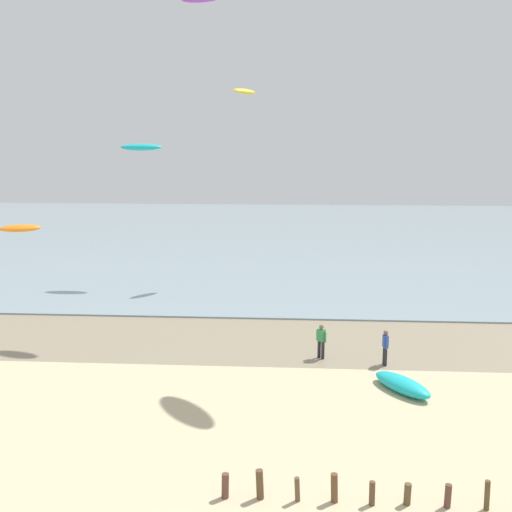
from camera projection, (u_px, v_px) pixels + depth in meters
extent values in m
cube|color=gray|center=(272.00, 340.00, 30.89)|extent=(120.00, 7.65, 0.01)
cube|color=#7F939E|center=(284.00, 234.00, 68.97)|extent=(160.00, 70.00, 0.10)
cylinder|color=brown|center=(225.00, 486.00, 16.97)|extent=(0.23, 0.24, 0.76)
cylinder|color=brown|center=(260.00, 484.00, 16.91)|extent=(0.25, 0.22, 0.91)
cylinder|color=brown|center=(297.00, 489.00, 16.79)|extent=(0.18, 0.18, 0.77)
cylinder|color=brown|center=(334.00, 488.00, 16.76)|extent=(0.23, 0.22, 0.88)
cylinder|color=brown|center=(372.00, 493.00, 16.63)|extent=(0.18, 0.20, 0.72)
cylinder|color=brown|center=(408.00, 494.00, 16.66)|extent=(0.21, 0.21, 0.64)
cylinder|color=brown|center=(448.00, 496.00, 16.52)|extent=(0.21, 0.21, 0.70)
cylinder|color=brown|center=(487.00, 495.00, 16.40)|extent=(0.16, 0.18, 0.88)
cylinder|color=#232328|center=(319.00, 349.00, 28.27)|extent=(0.16, 0.16, 0.88)
cylinder|color=#232328|center=(323.00, 350.00, 28.12)|extent=(0.16, 0.16, 0.88)
cube|color=#338C4C|center=(321.00, 335.00, 28.06)|extent=(0.42, 0.39, 0.60)
sphere|color=brown|center=(321.00, 327.00, 27.98)|extent=(0.22, 0.22, 0.22)
cylinder|color=#338C4C|center=(317.00, 335.00, 28.22)|extent=(0.09, 0.09, 0.52)
cylinder|color=#338C4C|center=(325.00, 337.00, 27.91)|extent=(0.09, 0.09, 0.52)
cylinder|color=#232328|center=(385.00, 357.00, 27.22)|extent=(0.16, 0.16, 0.88)
cylinder|color=#232328|center=(384.00, 355.00, 27.43)|extent=(0.16, 0.16, 0.88)
cube|color=#2D4CA5|center=(386.00, 341.00, 27.19)|extent=(0.24, 0.37, 0.60)
sphere|color=brown|center=(386.00, 333.00, 27.11)|extent=(0.22, 0.22, 0.22)
cylinder|color=#2D4CA5|center=(387.00, 344.00, 26.96)|extent=(0.09, 0.09, 0.52)
cylinder|color=#2D4CA5|center=(384.00, 340.00, 27.43)|extent=(0.09, 0.09, 0.52)
ellipsoid|color=#19B2B7|center=(402.00, 385.00, 24.40)|extent=(2.58, 3.08, 0.60)
ellipsoid|color=orange|center=(20.00, 228.00, 28.92)|extent=(2.09, 1.42, 0.49)
ellipsoid|color=yellow|center=(244.00, 91.00, 42.33)|extent=(2.01, 2.21, 0.60)
ellipsoid|color=#19B2B7|center=(141.00, 147.00, 42.49)|extent=(3.09, 1.11, 0.64)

